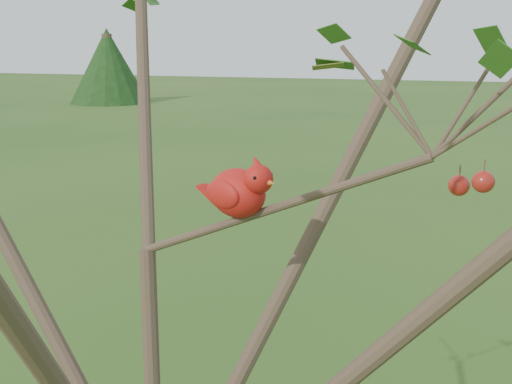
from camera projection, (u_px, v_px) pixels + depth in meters
The scene contains 3 objects.
crabapple_tree at pixel (149, 189), 1.25m from camera, with size 2.35×2.05×2.95m.
cardinal at pixel (240, 191), 1.30m from camera, with size 0.20×0.14×0.15m.
distant_trees at pixel (421, 68), 23.37m from camera, with size 42.42×13.91×3.19m.
Camera 1 is at (0.59, -1.12, 2.40)m, focal length 45.00 mm.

